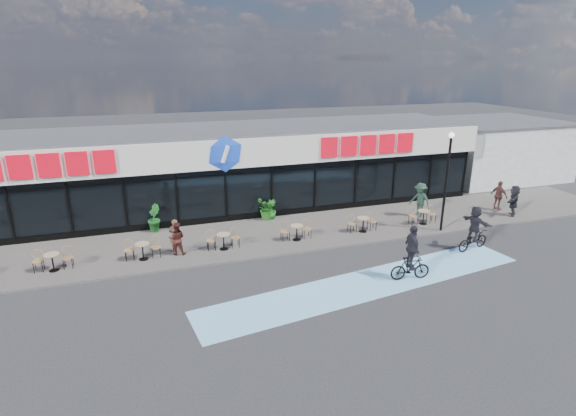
{
  "coord_description": "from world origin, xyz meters",
  "views": [
    {
      "loc": [
        -3.91,
        -15.43,
        8.37
      ],
      "look_at": [
        2.28,
        3.5,
        1.71
      ],
      "focal_mm": 28.0,
      "sensor_mm": 36.0,
      "label": 1
    }
  ],
  "objects_px": {
    "patron_left": "(175,236)",
    "pedestrian_c": "(514,201)",
    "potted_plant_left": "(154,218)",
    "potted_plant_mid": "(267,209)",
    "pedestrian_b": "(499,196)",
    "cyclist_b": "(474,231)",
    "cyclist_a": "(411,257)",
    "potted_plant_right": "(271,209)",
    "pedestrian_a": "(420,200)",
    "patron_right": "(177,239)",
    "lamp_post": "(447,173)"
  },
  "relations": [
    {
      "from": "lamp_post",
      "to": "potted_plant_right",
      "type": "distance_m",
      "value": 9.17
    },
    {
      "from": "patron_right",
      "to": "pedestrian_c",
      "type": "height_order",
      "value": "pedestrian_c"
    },
    {
      "from": "potted_plant_left",
      "to": "lamp_post",
      "type": "bearing_deg",
      "value": -17.8
    },
    {
      "from": "patron_left",
      "to": "patron_right",
      "type": "bearing_deg",
      "value": 112.61
    },
    {
      "from": "pedestrian_b",
      "to": "pedestrian_c",
      "type": "distance_m",
      "value": 1.04
    },
    {
      "from": "patron_left",
      "to": "potted_plant_right",
      "type": "bearing_deg",
      "value": -137.2
    },
    {
      "from": "potted_plant_left",
      "to": "potted_plant_mid",
      "type": "height_order",
      "value": "potted_plant_left"
    },
    {
      "from": "potted_plant_mid",
      "to": "pedestrian_a",
      "type": "xyz_separation_m",
      "value": [
        8.06,
        -2.15,
        0.37
      ]
    },
    {
      "from": "lamp_post",
      "to": "pedestrian_c",
      "type": "xyz_separation_m",
      "value": [
        5.13,
        0.71,
        -2.1
      ]
    },
    {
      "from": "potted_plant_right",
      "to": "patron_right",
      "type": "bearing_deg",
      "value": -148.38
    },
    {
      "from": "lamp_post",
      "to": "potted_plant_right",
      "type": "xyz_separation_m",
      "value": [
        -7.7,
        4.35,
        -2.43
      ]
    },
    {
      "from": "pedestrian_b",
      "to": "pedestrian_c",
      "type": "height_order",
      "value": "pedestrian_c"
    },
    {
      "from": "patron_left",
      "to": "pedestrian_a",
      "type": "distance_m",
      "value": 13.08
    },
    {
      "from": "pedestrian_a",
      "to": "patron_left",
      "type": "bearing_deg",
      "value": -108.76
    },
    {
      "from": "cyclist_a",
      "to": "lamp_post",
      "type": "bearing_deg",
      "value": 42.36
    },
    {
      "from": "cyclist_b",
      "to": "patron_right",
      "type": "bearing_deg",
      "value": 165.03
    },
    {
      "from": "pedestrian_c",
      "to": "potted_plant_mid",
      "type": "bearing_deg",
      "value": -55.36
    },
    {
      "from": "pedestrian_c",
      "to": "cyclist_b",
      "type": "bearing_deg",
      "value": -9.57
    },
    {
      "from": "patron_left",
      "to": "cyclist_a",
      "type": "xyz_separation_m",
      "value": [
        8.6,
        -5.35,
        0.08
      ]
    },
    {
      "from": "pedestrian_b",
      "to": "cyclist_b",
      "type": "height_order",
      "value": "cyclist_b"
    },
    {
      "from": "lamp_post",
      "to": "patron_left",
      "type": "xyz_separation_m",
      "value": [
        -12.94,
        1.39,
        -2.17
      ]
    },
    {
      "from": "potted_plant_mid",
      "to": "cyclist_b",
      "type": "xyz_separation_m",
      "value": [
        7.95,
        -6.59,
        0.22
      ]
    },
    {
      "from": "pedestrian_c",
      "to": "cyclist_b",
      "type": "xyz_separation_m",
      "value": [
        -5.12,
        -3.02,
        -0.06
      ]
    },
    {
      "from": "patron_right",
      "to": "cyclist_a",
      "type": "distance_m",
      "value": 9.97
    },
    {
      "from": "potted_plant_right",
      "to": "pedestrian_a",
      "type": "bearing_deg",
      "value": -15.78
    },
    {
      "from": "pedestrian_a",
      "to": "cyclist_a",
      "type": "xyz_separation_m",
      "value": [
        -4.46,
        -6.1,
        -0.09
      ]
    },
    {
      "from": "patron_right",
      "to": "cyclist_a",
      "type": "bearing_deg",
      "value": 162.48
    },
    {
      "from": "cyclist_a",
      "to": "potted_plant_right",
      "type": "bearing_deg",
      "value": 112.02
    },
    {
      "from": "pedestrian_c",
      "to": "cyclist_b",
      "type": "distance_m",
      "value": 5.94
    },
    {
      "from": "patron_right",
      "to": "cyclist_a",
      "type": "relative_size",
      "value": 0.65
    },
    {
      "from": "pedestrian_b",
      "to": "cyclist_a",
      "type": "xyz_separation_m",
      "value": [
        -9.41,
        -5.7,
        0.02
      ]
    },
    {
      "from": "pedestrian_c",
      "to": "potted_plant_right",
      "type": "bearing_deg",
      "value": -55.89
    },
    {
      "from": "potted_plant_mid",
      "to": "cyclist_a",
      "type": "distance_m",
      "value": 9.0
    },
    {
      "from": "potted_plant_left",
      "to": "patron_left",
      "type": "bearing_deg",
      "value": -74.82
    },
    {
      "from": "potted_plant_left",
      "to": "pedestrian_c",
      "type": "bearing_deg",
      "value": -11.12
    },
    {
      "from": "pedestrian_c",
      "to": "cyclist_b",
      "type": "height_order",
      "value": "cyclist_b"
    },
    {
      "from": "patron_left",
      "to": "potted_plant_mid",
      "type": "bearing_deg",
      "value": -136.57
    },
    {
      "from": "pedestrian_b",
      "to": "pedestrian_a",
      "type": "bearing_deg",
      "value": 69.68
    },
    {
      "from": "potted_plant_right",
      "to": "cyclist_b",
      "type": "distance_m",
      "value": 10.19
    },
    {
      "from": "lamp_post",
      "to": "pedestrian_a",
      "type": "relative_size",
      "value": 2.6
    },
    {
      "from": "pedestrian_b",
      "to": "pedestrian_c",
      "type": "xyz_separation_m",
      "value": [
        0.06,
        -1.03,
        0.01
      ]
    },
    {
      "from": "potted_plant_right",
      "to": "pedestrian_b",
      "type": "relative_size",
      "value": 0.62
    },
    {
      "from": "patron_left",
      "to": "cyclist_b",
      "type": "distance_m",
      "value": 13.47
    },
    {
      "from": "pedestrian_c",
      "to": "cyclist_a",
      "type": "bearing_deg",
      "value": -13.83
    },
    {
      "from": "potted_plant_mid",
      "to": "cyclist_a",
      "type": "height_order",
      "value": "cyclist_a"
    },
    {
      "from": "lamp_post",
      "to": "pedestrian_b",
      "type": "height_order",
      "value": "lamp_post"
    },
    {
      "from": "pedestrian_c",
      "to": "patron_left",
      "type": "bearing_deg",
      "value": -42.21
    },
    {
      "from": "potted_plant_left",
      "to": "pedestrian_c",
      "type": "distance_m",
      "value": 19.26
    },
    {
      "from": "patron_left",
      "to": "pedestrian_c",
      "type": "distance_m",
      "value": 18.09
    },
    {
      "from": "pedestrian_a",
      "to": "patron_right",
      "type": "bearing_deg",
      "value": -107.69
    }
  ]
}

